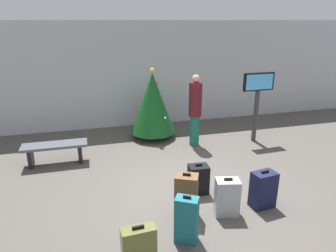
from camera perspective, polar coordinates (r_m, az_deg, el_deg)
ground_plane at (r=6.00m, az=3.82°, el=-12.24°), size 16.00×16.00×0.00m
back_wall at (r=9.47m, az=-4.49°, el=9.49°), size 16.00×0.20×3.11m
holiday_tree at (r=8.33m, az=-2.83°, el=4.31°), size 1.21×1.21×1.94m
flight_info_kiosk at (r=8.37m, az=16.23°, el=5.62°), size 0.85×0.12×1.85m
waiting_bench at (r=7.41m, az=-20.16°, el=-4.02°), size 1.42×0.44×0.48m
traveller_0 at (r=7.86m, az=5.03°, el=3.21°), size 0.46×0.46×1.85m
suitcase_0 at (r=5.35m, az=10.86°, el=-12.81°), size 0.44×0.35×0.68m
suitcase_1 at (r=4.69m, az=3.45°, el=-16.90°), size 0.39×0.35×0.76m
suitcase_2 at (r=5.70m, az=17.19°, el=-11.17°), size 0.44×0.32×0.69m
suitcase_3 at (r=5.17m, az=3.40°, el=-12.85°), size 0.44×0.40×0.80m
suitcase_4 at (r=4.37m, az=-5.42°, el=-21.32°), size 0.46×0.23×0.61m
suitcase_5 at (r=5.89m, az=5.63°, el=-9.78°), size 0.38×0.30×0.60m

